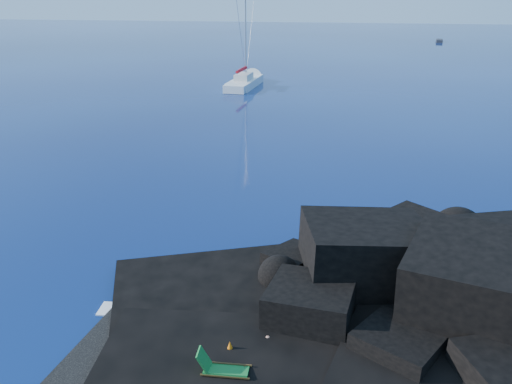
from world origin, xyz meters
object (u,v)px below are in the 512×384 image
sailboat (245,87)px  marker_cone (230,348)px  sunbather (254,337)px  distant_boat_a (439,42)px  deck_chair (226,365)px

sailboat → marker_cone: bearing=-75.3°
sunbather → marker_cone: marker_cone is taller
marker_cone → distant_boat_a: marker_cone is taller
sailboat → distant_boat_a: sailboat is taller
deck_chair → marker_cone: size_ratio=2.90×
deck_chair → sunbather: bearing=71.4°
marker_cone → distant_boat_a: bearing=78.2°
marker_cone → sunbather: bearing=52.3°
sailboat → distant_boat_a: 77.66m
sailboat → marker_cone: size_ratio=26.42×
sunbather → marker_cone: size_ratio=3.10×
sailboat → distant_boat_a: size_ratio=3.06×
deck_chair → sunbather: size_ratio=0.93×
sunbather → marker_cone: bearing=-121.8°
deck_chair → distant_boat_a: bearing=74.7°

